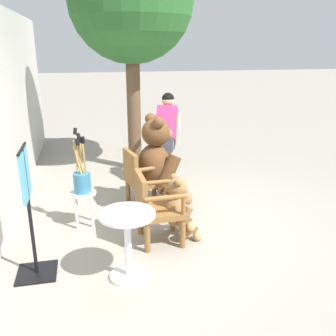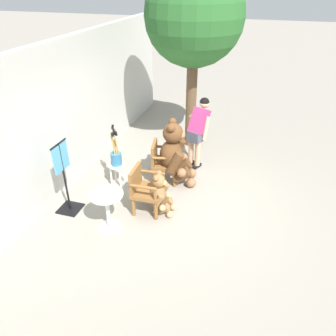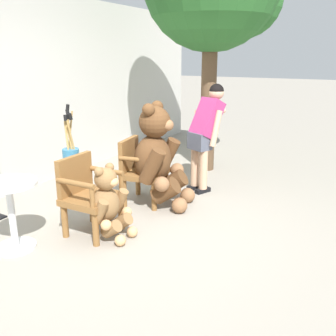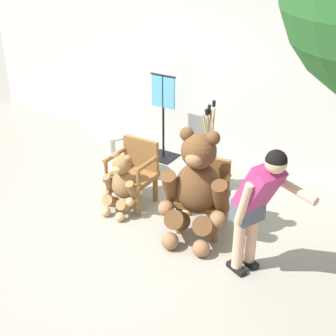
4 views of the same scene
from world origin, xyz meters
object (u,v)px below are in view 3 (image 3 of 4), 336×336
Objects in this scene: wooden_chair_right at (141,169)px; person_visitor at (206,129)px; wooden_chair_left at (88,193)px; teddy_bear_large at (158,156)px; brush_bucket at (71,154)px; white_stool at (72,175)px; round_side_table at (11,208)px; teddy_bear_small at (109,203)px.

person_visitor is (0.86, -0.54, 0.45)m from wooden_chair_right.
teddy_bear_large is at bearing -13.30° from wooden_chair_left.
brush_bucket is (0.63, 0.84, 0.19)m from wooden_chair_left.
white_stool is at bearing 132.76° from person_visitor.
white_stool is at bearing 18.17° from round_side_table.
person_visitor is (1.91, -0.26, 0.51)m from teddy_bear_small.
person_visitor is 3.32× the size of white_stool.
teddy_bear_small is (0.00, -0.29, -0.06)m from wooden_chair_left.
teddy_bear_large is 1.66× the size of teddy_bear_small.
wooden_chair_left is 1.06m from white_stool.
white_stool is at bearing 111.87° from teddy_bear_large.
round_side_table is at bearing 159.31° from teddy_bear_large.
round_side_table is (-0.68, 0.69, 0.05)m from teddy_bear_small.
teddy_bear_large is (1.07, -0.25, 0.20)m from wooden_chair_left.
teddy_bear_small is at bearing -164.73° from wooden_chair_right.
teddy_bear_small is (-1.07, -0.03, -0.26)m from teddy_bear_large.
teddy_bear_small is at bearing -178.26° from teddy_bear_large.
wooden_chair_left is 0.79m from round_side_table.
wooden_chair_right is at bearing -63.87° from brush_bucket.
white_stool is (-0.44, 1.09, -0.31)m from teddy_bear_large.
wooden_chair_right is 0.32m from teddy_bear_large.
round_side_table is at bearing -161.83° from brush_bucket.
teddy_bear_small is 1.31m from brush_bucket.
brush_bucket is (0.00, 0.00, 0.29)m from white_stool.
wooden_chair_left is 1.05× the size of teddy_bear_small.
teddy_bear_small is 1.78× the size of white_stool.
teddy_bear_large is at bearing -68.15° from brush_bucket.
wooden_chair_left is at bearing 179.94° from wooden_chair_right.
brush_bucket reaches higher than wooden_chair_left.
brush_bucket is (-0.41, 0.84, 0.19)m from wooden_chair_right.
wooden_chair_left is at bearing 90.61° from teddy_bear_small.
white_stool is (-1.28, 1.38, -0.55)m from person_visitor.
person_visitor reaches higher than brush_bucket.
brush_bucket is at bearing 60.66° from teddy_bear_small.
round_side_table is (-1.31, -0.43, -0.20)m from brush_bucket.
wooden_chair_left reaches higher than round_side_table.
white_stool is 1.38m from round_side_table.
brush_bucket reaches higher than wooden_chair_right.
wooden_chair_left is 0.56× the size of person_visitor.
wooden_chair_right is 1.08m from teddy_bear_small.
teddy_bear_large reaches higher than teddy_bear_small.
white_stool is at bearing 116.17° from wooden_chair_right.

